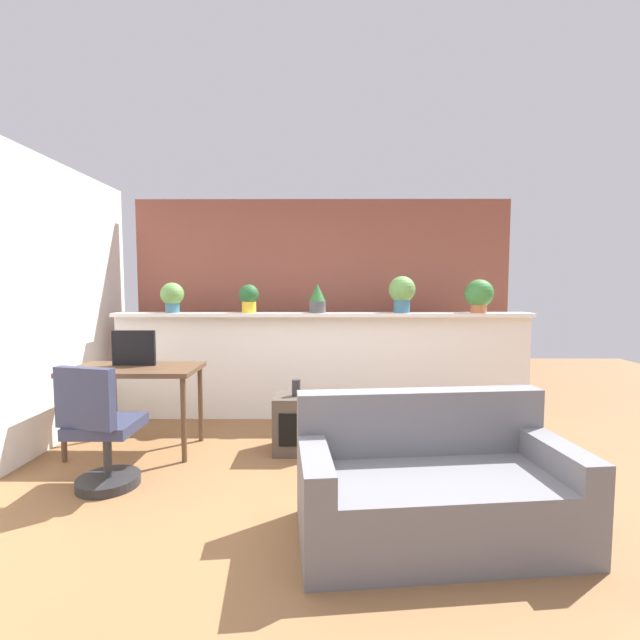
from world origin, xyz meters
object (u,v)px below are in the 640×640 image
potted_plant_2 (317,298)px  desk (135,377)px  potted_plant_3 (402,292)px  side_cube_shelf (296,423)px  vase_on_shelf (296,388)px  couch (432,487)px  potted_plant_1 (249,297)px  tv_monitor (133,348)px  potted_plant_0 (172,296)px  potted_plant_4 (479,295)px  office_chair (100,437)px

potted_plant_2 → desk: bearing=-149.6°
potted_plant_3 → side_cube_shelf: (-1.08, -0.94, -1.15)m
vase_on_shelf → couch: bearing=-55.7°
potted_plant_3 → vase_on_shelf: size_ratio=2.75×
potted_plant_2 → couch: size_ratio=0.19×
potted_plant_1 → vase_on_shelf: 1.36m
potted_plant_3 → tv_monitor: bearing=-161.1°
side_cube_shelf → tv_monitor: bearing=177.2°
potted_plant_0 → potted_plant_4: bearing=0.3°
potted_plant_4 → potted_plant_2: bearing=-179.2°
potted_plant_4 → office_chair: 3.81m
potted_plant_4 → vase_on_shelf: (-1.92, -0.98, -0.79)m
tv_monitor → side_cube_shelf: size_ratio=0.76×
tv_monitor → vase_on_shelf: (1.45, -0.10, -0.34)m
potted_plant_1 → potted_plant_3: (1.65, 0.00, 0.06)m
potted_plant_2 → couch: potted_plant_2 is taller
potted_plant_0 → office_chair: potted_plant_0 is taller
potted_plant_3 → potted_plant_4: potted_plant_3 is taller
potted_plant_3 → office_chair: size_ratio=0.43×
potted_plant_4 → office_chair: bearing=-152.4°
couch → office_chair: bearing=166.0°
desk → office_chair: bearing=-84.6°
desk → side_cube_shelf: size_ratio=2.20×
potted_plant_0 → tv_monitor: potted_plant_0 is taller
potted_plant_1 → potted_plant_3: potted_plant_3 is taller
vase_on_shelf → potted_plant_1: bearing=120.4°
potted_plant_1 → potted_plant_2: size_ratio=0.96×
potted_plant_4 → couch: potted_plant_4 is taller
tv_monitor → vase_on_shelf: tv_monitor is taller
vase_on_shelf → potted_plant_4: bearing=26.9°
potted_plant_4 → side_cube_shelf: size_ratio=0.72×
couch → potted_plant_2: bearing=107.4°
potted_plant_4 → tv_monitor: (-3.37, -0.88, -0.46)m
vase_on_shelf → potted_plant_2: bearing=79.6°
potted_plant_4 → desk: size_ratio=0.33×
potted_plant_3 → office_chair: 3.13m
potted_plant_3 → vase_on_shelf: (-1.09, -0.97, -0.82)m
vase_on_shelf → tv_monitor: bearing=176.1°
desk → couch: 2.66m
potted_plant_0 → tv_monitor: (-0.06, -0.86, -0.45)m
potted_plant_0 → side_cube_shelf: potted_plant_0 is taller
potted_plant_1 → desk: size_ratio=0.28×
potted_plant_2 → potted_plant_3: (0.91, 0.01, 0.07)m
potted_plant_0 → potted_plant_3: size_ratio=0.83×
potted_plant_1 → vase_on_shelf: bearing=-59.6°
potted_plant_0 → potted_plant_1: (0.83, 0.00, -0.01)m
potted_plant_3 → couch: 2.52m
potted_plant_2 → potted_plant_4: potted_plant_4 is taller
desk → tv_monitor: 0.26m
potted_plant_0 → potted_plant_4: potted_plant_4 is taller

